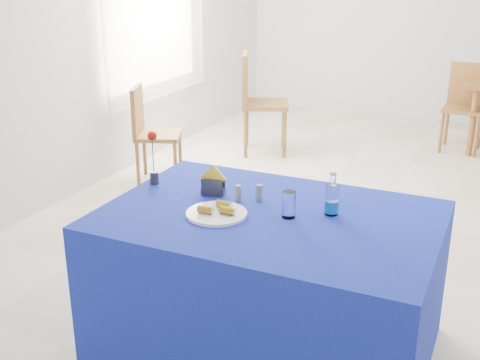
% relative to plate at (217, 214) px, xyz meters
% --- Properties ---
extents(floor, '(7.00, 7.00, 0.00)m').
position_rel_plate_xyz_m(floor, '(0.35, 2.00, -0.77)').
color(floor, beige).
rests_on(floor, ground).
extents(window_pane, '(0.04, 1.50, 1.60)m').
position_rel_plate_xyz_m(window_pane, '(-2.12, 2.80, 0.78)').
color(window_pane, white).
rests_on(window_pane, room_shell).
extents(curtain, '(0.04, 1.75, 1.85)m').
position_rel_plate_xyz_m(curtain, '(-2.05, 2.80, 0.78)').
color(curtain, white).
rests_on(curtain, room_shell).
extents(plate, '(0.29, 0.29, 0.01)m').
position_rel_plate_xyz_m(plate, '(0.00, 0.00, 0.00)').
color(plate, white).
rests_on(plate, blue_table).
extents(drinking_glass, '(0.06, 0.06, 0.13)m').
position_rel_plate_xyz_m(drinking_glass, '(0.32, 0.12, 0.06)').
color(drinking_glass, white).
rests_on(drinking_glass, blue_table).
extents(salt_shaker, '(0.03, 0.03, 0.08)m').
position_rel_plate_xyz_m(salt_shaker, '(0.02, 0.21, 0.04)').
color(salt_shaker, slate).
rests_on(salt_shaker, blue_table).
extents(pepper_shaker, '(0.03, 0.03, 0.08)m').
position_rel_plate_xyz_m(pepper_shaker, '(0.11, 0.26, 0.04)').
color(pepper_shaker, slate).
rests_on(pepper_shaker, blue_table).
extents(blue_table, '(1.60, 1.10, 0.76)m').
position_rel_plate_xyz_m(blue_table, '(0.22, 0.12, -0.39)').
color(blue_table, navy).
rests_on(blue_table, floor).
extents(water_bottle, '(0.07, 0.07, 0.21)m').
position_rel_plate_xyz_m(water_bottle, '(0.50, 0.24, 0.06)').
color(water_bottle, silver).
rests_on(water_bottle, blue_table).
extents(napkin_holder, '(0.15, 0.07, 0.16)m').
position_rel_plate_xyz_m(napkin_holder, '(-0.14, 0.24, 0.04)').
color(napkin_holder, '#39393E').
rests_on(napkin_holder, blue_table).
extents(rose_vase, '(0.05, 0.05, 0.30)m').
position_rel_plate_xyz_m(rose_vase, '(-0.51, 0.24, 0.14)').
color(rose_vase, '#26262B').
rests_on(rose_vase, blue_table).
extents(chair_bg_left, '(0.42, 0.42, 0.91)m').
position_rel_plate_xyz_m(chair_bg_left, '(0.77, 4.32, -0.24)').
color(chair_bg_left, olive).
rests_on(chair_bg_left, floor).
extents(chair_win_a, '(0.51, 0.51, 0.88)m').
position_rel_plate_xyz_m(chair_win_a, '(-1.72, 2.05, -0.26)').
color(chair_win_a, olive).
rests_on(chair_win_a, floor).
extents(chair_win_b, '(0.61, 0.61, 1.04)m').
position_rel_plate_xyz_m(chair_win_b, '(-1.20, 3.28, -0.16)').
color(chair_win_b, olive).
rests_on(chair_win_b, floor).
extents(banana_pieces, '(0.18, 0.14, 0.04)m').
position_rel_plate_xyz_m(banana_pieces, '(0.01, 0.01, 0.03)').
color(banana_pieces, yellow).
rests_on(banana_pieces, plate).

